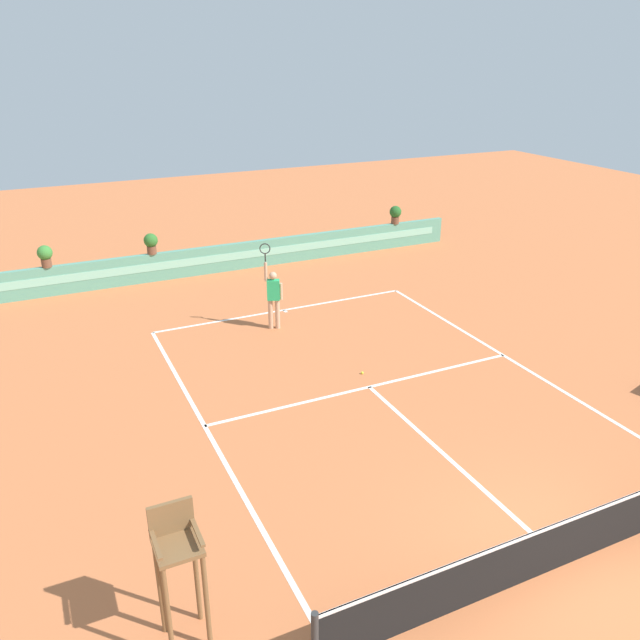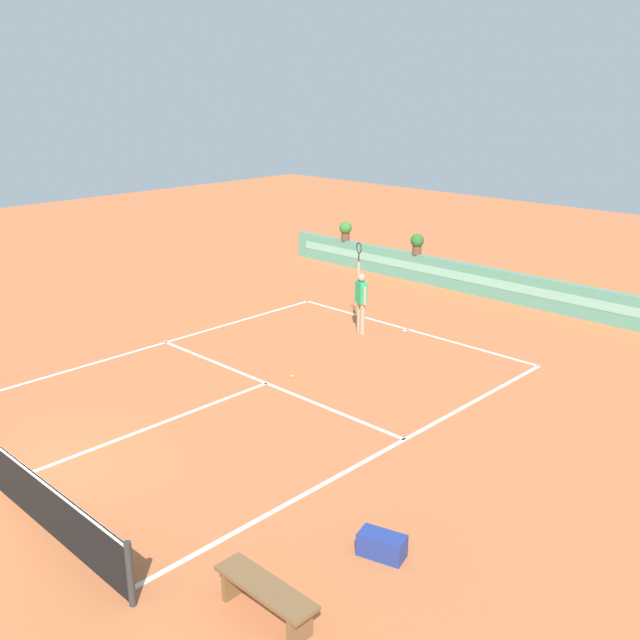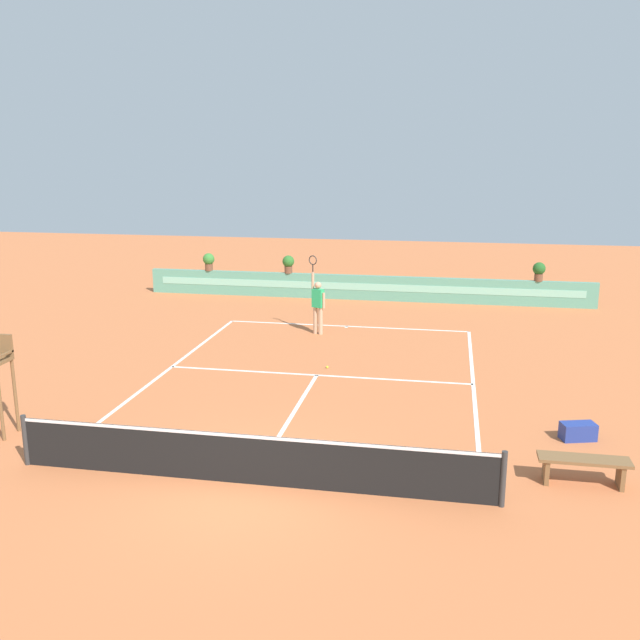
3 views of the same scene
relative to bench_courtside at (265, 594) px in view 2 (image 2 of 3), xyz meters
name	(u,v)px [view 2 (image 2 of 3)]	position (x,y,z in m)	size (l,w,h in m)	color
ground_plane	(254,388)	(-5.89, 4.91, -0.38)	(60.00, 60.00, 0.00)	#C66B3D
court_lines	(276,379)	(-5.89, 5.62, -0.37)	(8.32, 11.94, 0.01)	white
back_wall_barrier	(492,283)	(-5.89, 15.29, 0.12)	(18.00, 0.21, 1.00)	#599E84
bench_courtside	(265,594)	(0.00, 0.00, 0.00)	(1.60, 0.44, 0.51)	brown
gear_bag	(382,545)	(0.26, 2.09, -0.20)	(0.70, 0.36, 0.36)	navy
tennis_player	(361,298)	(-6.68, 9.61, 0.67)	(0.58, 0.34, 2.58)	tan
tennis_ball_near_baseline	(292,376)	(-5.72, 5.97, -0.34)	(0.07, 0.07, 0.07)	#CCE033
potted_plant_far_left	(346,230)	(-12.40, 15.30, 1.04)	(0.48, 0.48, 0.72)	brown
potted_plant_left	(417,243)	(-8.99, 15.30, 1.04)	(0.48, 0.48, 0.72)	brown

